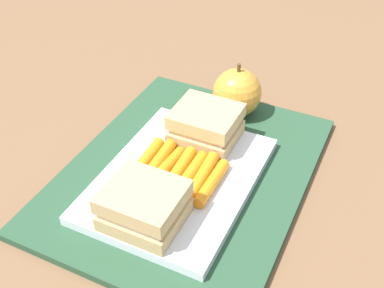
# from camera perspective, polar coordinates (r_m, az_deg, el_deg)

# --- Properties ---
(ground_plane) EXTENTS (2.40, 2.40, 0.00)m
(ground_plane) POSITION_cam_1_polar(r_m,az_deg,el_deg) (0.60, -0.52, -3.80)
(ground_plane) COLOR brown
(lunchbag_mat) EXTENTS (0.36, 0.28, 0.01)m
(lunchbag_mat) POSITION_cam_1_polar(r_m,az_deg,el_deg) (0.60, -0.52, -3.45)
(lunchbag_mat) COLOR #284C33
(lunchbag_mat) RESTS_ON ground_plane
(food_tray) EXTENTS (0.23, 0.17, 0.01)m
(food_tray) POSITION_cam_1_polar(r_m,az_deg,el_deg) (0.57, -1.63, -4.15)
(food_tray) COLOR white
(food_tray) RESTS_ON lunchbag_mat
(sandwich_half_left) EXTENTS (0.07, 0.08, 0.04)m
(sandwich_half_left) POSITION_cam_1_polar(r_m,az_deg,el_deg) (0.51, -5.72, -7.26)
(sandwich_half_left) COLOR tan
(sandwich_half_left) RESTS_ON food_tray
(sandwich_half_right) EXTENTS (0.07, 0.08, 0.04)m
(sandwich_half_right) POSITION_cam_1_polar(r_m,az_deg,el_deg) (0.61, 1.65, 2.31)
(sandwich_half_right) COLOR tan
(sandwich_half_right) RESTS_ON food_tray
(carrot_sticks_bundle) EXTENTS (0.08, 0.10, 0.02)m
(carrot_sticks_bundle) POSITION_cam_1_polar(r_m,az_deg,el_deg) (0.56, -1.67, -3.18)
(carrot_sticks_bundle) COLOR orange
(carrot_sticks_bundle) RESTS_ON food_tray
(apple) EXTENTS (0.07, 0.07, 0.08)m
(apple) POSITION_cam_1_polar(r_m,az_deg,el_deg) (0.67, 5.36, 6.08)
(apple) COLOR gold
(apple) RESTS_ON lunchbag_mat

